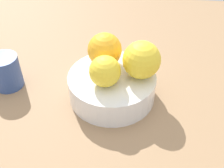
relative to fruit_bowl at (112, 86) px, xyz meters
The scene contains 6 objects.
ground_plane 3.82cm from the fruit_bowl, ahead, with size 110.00×110.00×2.00cm, color #997551.
fruit_bowl is the anchor object (origin of this frame).
orange_in_bowl_0 6.97cm from the fruit_bowl, 22.94° to the right, with size 6.52×6.52×6.52cm, color yellow.
orange_in_bowl_1 9.41cm from the fruit_bowl, 98.76° to the left, with size 8.06×8.06×8.06cm, color yellow.
orange_in_bowl_2 8.28cm from the fruit_bowl, 153.50° to the right, with size 7.59×7.59×7.59cm, color #F9A823.
ceramic_cup 24.86cm from the fruit_bowl, 92.54° to the right, with size 6.77×6.77×7.99cm, color #334C8C.
Camera 1 is at (46.62, 5.10, 44.01)cm, focal length 44.79 mm.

